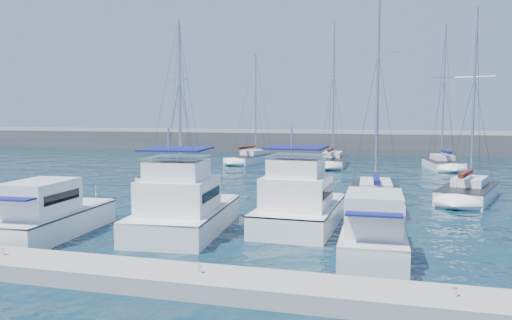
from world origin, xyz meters
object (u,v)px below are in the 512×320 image
(motor_yacht_port_outer, at_px, (49,217))
(sailboat_mid_b, at_px, (180,180))
(sailboat_mid_a, at_px, (176,178))
(motor_yacht_port_inner, at_px, (183,210))
(sailboat_mid_d, at_px, (375,197))
(sailboat_mid_e, at_px, (468,192))
(sailboat_back_a, at_px, (252,158))
(motor_yacht_stbd_outer, at_px, (374,235))
(sailboat_back_b, at_px, (332,161))
(sailboat_back_c, at_px, (443,164))
(motor_yacht_stbd_inner, at_px, (299,206))

(motor_yacht_port_outer, height_order, sailboat_mid_b, sailboat_mid_b)
(sailboat_mid_a, bearing_deg, motor_yacht_port_inner, -58.46)
(sailboat_mid_b, distance_m, sailboat_mid_d, 16.77)
(sailboat_mid_e, relative_size, sailboat_back_a, 0.99)
(motor_yacht_stbd_outer, relative_size, sailboat_back_b, 0.41)
(motor_yacht_port_inner, bearing_deg, sailboat_mid_e, 37.48)
(sailboat_mid_d, bearing_deg, sailboat_back_c, 72.60)
(sailboat_back_a, xyz_separation_m, sailboat_back_b, (9.84, -0.81, 0.02))
(motor_yacht_port_inner, distance_m, motor_yacht_stbd_inner, 6.00)
(sailboat_mid_b, height_order, sailboat_back_b, sailboat_back_b)
(sailboat_back_b, bearing_deg, sailboat_back_a, 173.78)
(sailboat_mid_d, relative_size, sailboat_back_b, 0.95)
(motor_yacht_port_outer, bearing_deg, motor_yacht_stbd_inner, 21.21)
(sailboat_mid_d, bearing_deg, motor_yacht_stbd_inner, -118.01)
(motor_yacht_port_inner, relative_size, sailboat_back_b, 0.51)
(motor_yacht_port_inner, height_order, sailboat_mid_a, sailboat_mid_a)
(sailboat_mid_a, relative_size, sailboat_back_b, 0.84)
(motor_yacht_port_outer, bearing_deg, sailboat_back_a, 87.85)
(motor_yacht_port_inner, height_order, sailboat_mid_d, sailboat_mid_d)
(motor_yacht_stbd_outer, xyz_separation_m, sailboat_back_b, (-6.24, 37.18, -0.41))
(motor_yacht_port_outer, xyz_separation_m, sailboat_mid_a, (-1.73, 18.32, -0.42))
(sailboat_mid_a, bearing_deg, motor_yacht_stbd_outer, -40.62)
(sailboat_mid_b, bearing_deg, motor_yacht_stbd_outer, -60.32)
(sailboat_mid_b, distance_m, sailboat_back_a, 20.77)
(motor_yacht_port_inner, bearing_deg, sailboat_back_a, 94.93)
(motor_yacht_port_inner, relative_size, sailboat_mid_a, 0.61)
(motor_yacht_stbd_inner, height_order, sailboat_mid_b, sailboat_mid_b)
(motor_yacht_port_outer, xyz_separation_m, motor_yacht_port_inner, (5.90, 2.59, 0.19))
(sailboat_mid_a, bearing_deg, sailboat_mid_b, -39.87)
(motor_yacht_port_outer, height_order, motor_yacht_port_inner, motor_yacht_port_inner)
(motor_yacht_stbd_outer, relative_size, sailboat_mid_b, 0.49)
(sailboat_mid_e, relative_size, sailboat_back_b, 0.80)
(motor_yacht_stbd_outer, bearing_deg, sailboat_mid_d, 89.94)
(motor_yacht_stbd_inner, bearing_deg, sailboat_back_a, 111.43)
(motor_yacht_stbd_inner, bearing_deg, sailboat_mid_e, 51.46)
(motor_yacht_stbd_outer, xyz_separation_m, sailboat_mid_e, (5.75, 16.26, -0.43))
(sailboat_mid_e, distance_m, sailboat_back_b, 24.12)
(motor_yacht_stbd_inner, xyz_separation_m, sailboat_mid_e, (9.73, 11.60, -0.62))
(motor_yacht_stbd_outer, relative_size, sailboat_mid_a, 0.48)
(motor_yacht_port_outer, bearing_deg, sailboat_back_c, 57.10)
(motor_yacht_port_outer, bearing_deg, sailboat_mid_a, 92.05)
(sailboat_mid_e, bearing_deg, motor_yacht_stbd_outer, -92.57)
(motor_yacht_stbd_outer, relative_size, sailboat_back_c, 0.43)
(sailboat_mid_d, bearing_deg, sailboat_mid_e, 29.16)
(sailboat_back_c, bearing_deg, motor_yacht_stbd_outer, -108.12)
(sailboat_mid_a, xyz_separation_m, sailboat_back_a, (0.94, 20.17, -0.01))
(motor_yacht_port_outer, xyz_separation_m, sailboat_back_c, (21.14, 37.24, -0.39))
(sailboat_mid_b, bearing_deg, motor_yacht_port_inner, -79.04)
(sailboat_back_a, height_order, sailboat_back_c, sailboat_back_c)
(sailboat_mid_b, bearing_deg, motor_yacht_stbd_inner, -59.22)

